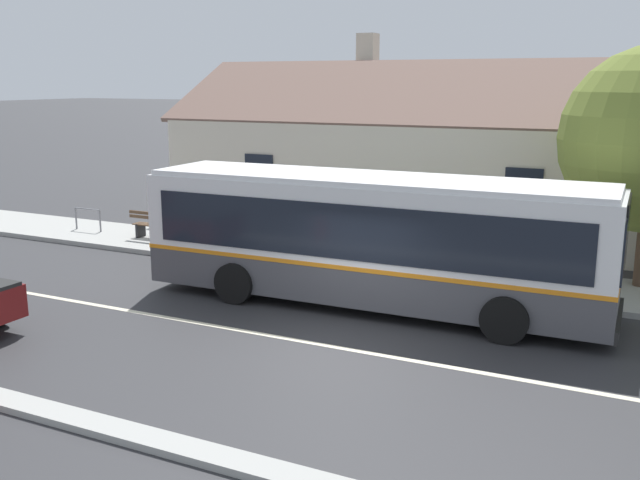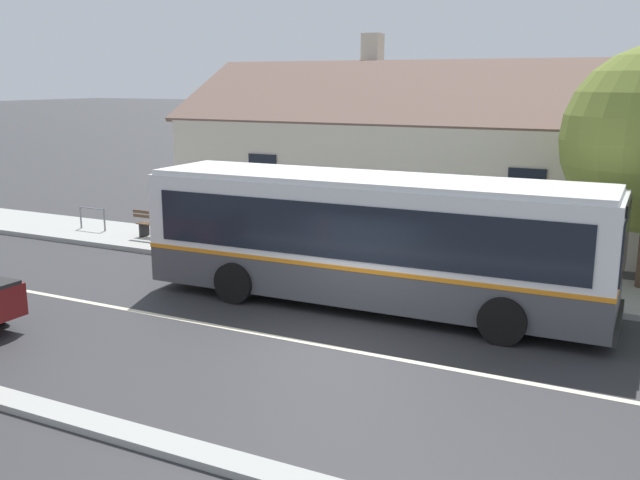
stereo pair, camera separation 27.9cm
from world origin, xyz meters
The scene contains 8 objects.
ground_plane centered at (0.00, 0.00, 0.00)m, with size 300.00×300.00×0.00m, color #2D2D30.
sidewalk_far centered at (0.00, 6.00, 0.07)m, with size 60.00×3.00×0.15m, color #9E9E99.
curb_near centered at (0.00, -4.75, 0.06)m, with size 60.00×0.50×0.12m, color #9E9E99.
lane_divider_stripe centered at (0.00, 0.00, 0.00)m, with size 60.00×0.16×0.01m, color beige.
community_building centered at (2.03, 13.25, 2.05)m, with size 26.38×8.59×7.03m.
transit_bus centered at (-0.34, 2.90, 1.67)m, with size 11.10×2.93×3.10m.
bench_by_building centered at (-9.10, 5.91, 0.58)m, with size 1.86×0.51×0.94m.
bike_rack centered at (-12.17, 6.01, 0.68)m, with size 1.16×0.06×0.78m.
Camera 1 is at (5.70, -12.34, 5.28)m, focal length 40.00 mm.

